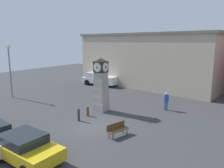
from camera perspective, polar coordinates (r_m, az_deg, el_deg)
The scene contains 10 objects.
ground_plane at distance 16.92m, azimuth -4.27°, elevation -10.99°, with size 69.52×69.52×0.00m, color #38383A.
clock_tower at distance 19.96m, azimuth -2.89°, elevation -0.52°, with size 1.39×1.37×4.90m.
bollard_near_tower at distance 19.08m, azimuth -6.36°, elevation -7.06°, with size 0.22×0.22×0.86m.
bollard_mid_row at distance 18.01m, azimuth -8.69°, elevation -7.89°, with size 0.21×0.21×1.06m.
car_by_building at distance 13.08m, azimuth -21.55°, elevation -15.08°, with size 4.10×2.16×1.45m.
pickup_truck at distance 32.16m, azimuth -3.15°, elevation 1.34°, with size 5.64×2.41×1.85m.
bench at distance 15.14m, azimuth 1.39°, elevation -11.54°, with size 0.91×1.68×0.90m.
pedestrian_by_cars at distance 21.04m, azimuth 13.97°, elevation -4.07°, with size 0.46×0.43×1.70m.
street_lamp_far_side at distance 27.23m, azimuth -25.13°, elevation 3.89°, with size 0.50×0.24×5.91m.
warehouse_blue_far at distance 33.99m, azimuth 11.35°, elevation 6.44°, with size 21.61×13.99×7.46m.
Camera 1 is at (9.96, -12.12, 6.34)m, focal length 35.00 mm.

